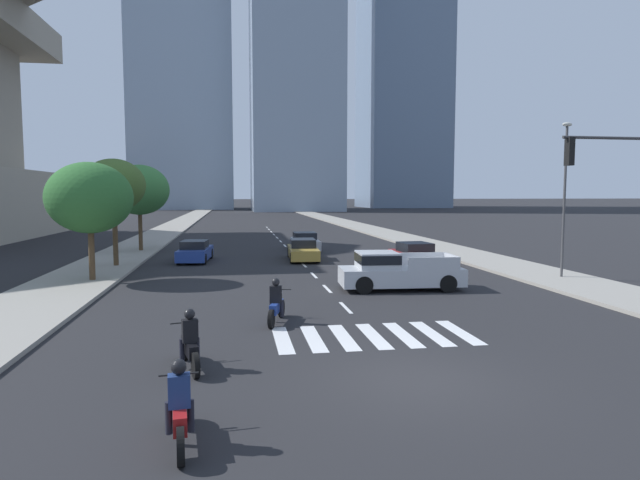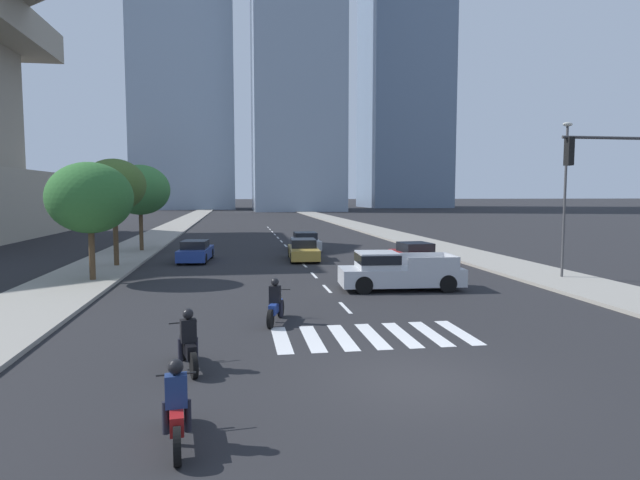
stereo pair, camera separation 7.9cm
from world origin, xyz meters
name	(u,v)px [view 2 (the right image)]	position (x,y,z in m)	size (l,w,h in m)	color
ground_plane	(415,380)	(0.00, 0.00, 0.00)	(800.00, 800.00, 0.00)	#232326
sidewalk_east	(429,245)	(11.49, 30.00, 0.07)	(4.00, 260.00, 0.15)	gray
sidewalk_west	(134,249)	(-11.49, 30.00, 0.07)	(4.00, 260.00, 0.15)	gray
crosswalk_near	(372,336)	(0.00, 3.84, 0.00)	(5.85, 2.91, 0.01)	silver
lane_divider_center	(286,246)	(0.00, 31.84, 0.00)	(0.14, 50.00, 0.01)	silver
motorcycle_lead	(177,410)	(-4.98, -2.34, 0.58)	(0.70, 2.10, 1.49)	black
motorcycle_trailing	(276,305)	(-2.71, 5.93, 0.58)	(0.92, 2.11, 1.49)	black
motorcycle_third	(188,345)	(-5.13, 1.64, 0.58)	(0.83, 2.08, 1.49)	black
pickup_truck	(395,271)	(2.91, 11.18, 0.81)	(5.43, 2.32, 1.67)	#B7BABF
sedan_blue_0	(196,252)	(-6.45, 22.63, 0.61)	(2.07, 4.49, 1.32)	navy
sedan_silver_1	(306,242)	(1.12, 27.91, 0.62)	(1.91, 4.42, 1.34)	#B7BABF
sedan_gold_2	(303,250)	(0.27, 22.41, 0.61)	(2.01, 4.80, 1.32)	#B28E38
sedan_red_3	(416,255)	(6.44, 18.57, 0.61)	(2.22, 4.35, 1.34)	maroon
traffic_signal_near	(636,187)	(9.08, 4.60, 4.41)	(4.50, 0.28, 6.26)	#333335
street_lamp_east	(565,188)	(11.79, 12.53, 4.48)	(0.50, 0.24, 7.46)	#3F3F42
street_tree_nearest	(90,198)	(-10.69, 15.18, 4.00)	(3.91, 3.91, 5.53)	#4C3823
street_tree_second	(114,185)	(-10.69, 20.37, 4.66)	(3.48, 3.48, 6.01)	#4C3823
street_tree_third	(140,190)	(-10.69, 28.65, 4.47)	(4.19, 4.19, 6.11)	#4C3823
office_tower_center_skyline	(296,8)	(11.05, 121.61, 48.85)	(21.28, 23.39, 98.76)	#8C9EB2
office_tower_right_skyline	(404,70)	(47.11, 149.13, 41.50)	(23.92, 24.33, 84.05)	slate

